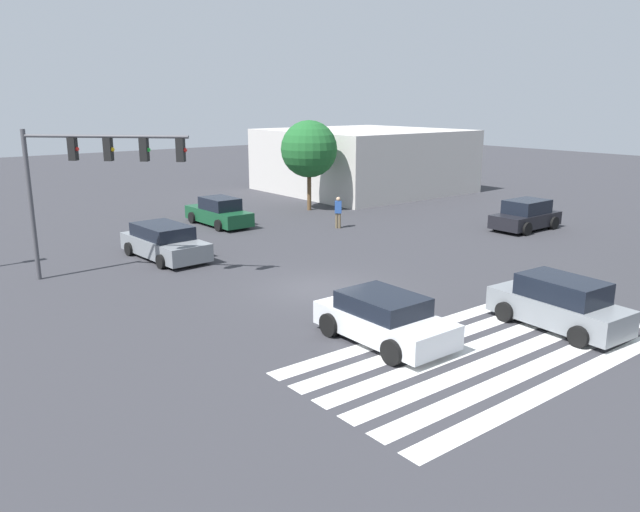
# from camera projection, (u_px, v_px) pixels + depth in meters

# --- Properties ---
(ground_plane) EXTENTS (133.16, 133.16, 0.00)m
(ground_plane) POSITION_uv_depth(u_px,v_px,m) (320.00, 289.00, 23.19)
(ground_plane) COLOR #333338
(crosswalk_markings) EXTENTS (11.31, 5.35, 0.01)m
(crosswalk_markings) POSITION_uv_depth(u_px,v_px,m) (488.00, 352.00, 17.41)
(crosswalk_markings) COLOR silver
(crosswalk_markings) RESTS_ON ground_plane
(traffic_signal_mast) EXTENTS (4.61, 4.61, 5.79)m
(traffic_signal_mast) POSITION_uv_depth(u_px,v_px,m) (90.00, 167.00, 23.10)
(traffic_signal_mast) COLOR #47474C
(traffic_signal_mast) RESTS_ON ground_plane
(car_0) EXTENTS (2.42, 4.98, 1.49)m
(car_0) POSITION_uv_depth(u_px,v_px,m) (164.00, 242.00, 27.57)
(car_0) COLOR gray
(car_0) RESTS_ON ground_plane
(car_1) EXTENTS (2.21, 4.25, 1.41)m
(car_1) POSITION_uv_depth(u_px,v_px,m) (384.00, 319.00, 18.01)
(car_1) COLOR silver
(car_1) RESTS_ON ground_plane
(car_2) EXTENTS (4.14, 2.16, 1.62)m
(car_2) POSITION_uv_depth(u_px,v_px,m) (526.00, 216.00, 33.60)
(car_2) COLOR black
(car_2) RESTS_ON ground_plane
(car_3) EXTENTS (2.02, 4.78, 1.58)m
(car_3) POSITION_uv_depth(u_px,v_px,m) (219.00, 213.00, 34.77)
(car_3) COLOR #144728
(car_3) RESTS_ON ground_plane
(car_4) EXTENTS (2.13, 4.29, 1.61)m
(car_4) POSITION_uv_depth(u_px,v_px,m) (559.00, 304.00, 19.06)
(car_4) COLOR gray
(car_4) RESTS_ON ground_plane
(corner_building) EXTENTS (12.67, 12.67, 4.64)m
(corner_building) POSITION_uv_depth(u_px,v_px,m) (363.00, 160.00, 47.79)
(corner_building) COLOR #BCB7B2
(corner_building) RESTS_ON ground_plane
(pedestrian) EXTENTS (0.41, 0.41, 1.72)m
(pedestrian) POSITION_uv_depth(u_px,v_px,m) (338.00, 211.00, 33.91)
(pedestrian) COLOR brown
(pedestrian) RESTS_ON ground_plane
(tree_corner_b) EXTENTS (3.54, 3.54, 5.62)m
(tree_corner_b) POSITION_uv_depth(u_px,v_px,m) (309.00, 149.00, 38.83)
(tree_corner_b) COLOR brown
(tree_corner_b) RESTS_ON ground_plane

